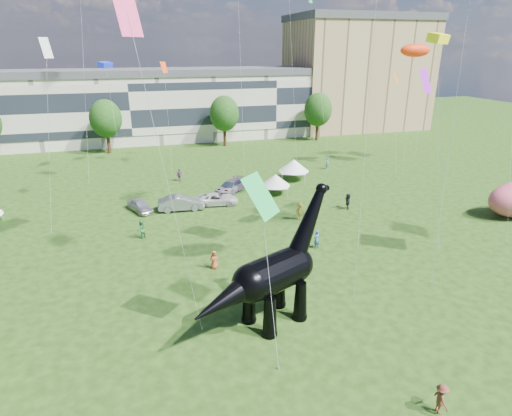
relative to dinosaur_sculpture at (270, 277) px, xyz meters
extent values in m
plane|color=#16330C|center=(0.54, -0.09, -3.38)|extent=(220.00, 220.00, 0.00)
cube|color=beige|center=(-7.46, 61.91, 2.62)|extent=(78.00, 11.00, 12.00)
cube|color=tan|center=(40.54, 64.91, 7.62)|extent=(28.00, 18.00, 22.00)
cylinder|color=#382314|center=(-11.46, 52.91, -1.78)|extent=(0.56, 0.56, 3.20)
ellipsoid|color=#14380F|center=(-11.46, 52.91, 2.94)|extent=(5.20, 5.20, 6.24)
cylinder|color=#382314|center=(8.54, 52.91, -1.78)|extent=(0.56, 0.56, 3.20)
ellipsoid|color=#14380F|center=(8.54, 52.91, 2.94)|extent=(5.20, 5.20, 6.24)
cylinder|color=#382314|center=(26.54, 52.91, -1.78)|extent=(0.56, 0.56, 3.20)
ellipsoid|color=#14380F|center=(26.54, 52.91, 2.94)|extent=(5.20, 5.20, 6.24)
cone|color=black|center=(-0.38, -1.27, -2.02)|extent=(1.24, 1.24, 2.72)
sphere|color=black|center=(-0.38, -1.27, -3.22)|extent=(1.00, 1.00, 1.00)
cone|color=black|center=(-1.21, 0.54, -2.02)|extent=(1.24, 1.24, 2.72)
sphere|color=black|center=(-1.21, 0.54, -3.22)|extent=(1.00, 1.00, 1.00)
cone|color=black|center=(2.09, -0.13, -2.02)|extent=(1.24, 1.24, 2.72)
sphere|color=black|center=(2.09, -0.13, -3.22)|extent=(1.00, 1.00, 1.00)
cone|color=black|center=(1.25, 1.68, -2.02)|extent=(1.24, 1.24, 2.72)
sphere|color=black|center=(1.25, 1.68, -3.22)|extent=(1.00, 1.00, 1.00)
cylinder|color=black|center=(0.36, 0.16, 0.15)|extent=(4.48, 3.82, 2.45)
sphere|color=black|center=(-1.37, -0.63, 0.15)|extent=(2.45, 2.45, 2.45)
sphere|color=black|center=(2.08, 0.96, 0.15)|extent=(2.35, 2.35, 2.35)
cone|color=black|center=(3.09, 1.43, 2.78)|extent=(3.67, 2.67, 4.80)
sphere|color=black|center=(4.09, 1.89, 4.86)|extent=(0.76, 0.76, 0.76)
cylinder|color=black|center=(4.34, 2.01, 4.81)|extent=(0.74, 0.63, 0.40)
cone|color=black|center=(-3.07, -1.42, -0.15)|extent=(5.15, 3.74, 2.66)
imported|color=#BCBCC1|center=(-7.40, 23.14, -2.70)|extent=(3.07, 4.31, 1.36)
imported|color=gray|center=(-3.05, 22.29, -2.56)|extent=(5.09, 2.08, 1.64)
imported|color=silver|center=(1.07, 22.90, -2.71)|extent=(5.09, 2.92, 1.34)
imported|color=#595960|center=(3.55, 26.76, -2.64)|extent=(5.01, 5.15, 1.48)
cube|color=silver|center=(8.68, 24.69, -2.34)|extent=(3.36, 3.36, 0.11)
cone|color=silver|center=(8.68, 24.69, -1.59)|extent=(4.25, 4.25, 1.41)
cylinder|color=#999999|center=(7.12, 23.67, -2.86)|extent=(0.06, 0.06, 1.04)
cylinder|color=#999999|center=(9.70, 23.12, -2.86)|extent=(0.06, 0.06, 1.04)
cylinder|color=#999999|center=(7.67, 26.25, -2.86)|extent=(0.06, 0.06, 1.04)
cylinder|color=#999999|center=(10.25, 25.70, -2.86)|extent=(0.06, 0.06, 1.04)
cube|color=white|center=(12.92, 29.62, -2.21)|extent=(4.11, 4.11, 0.13)
cone|color=white|center=(12.92, 29.62, -1.35)|extent=(5.21, 5.21, 1.60)
cylinder|color=#999999|center=(11.00, 28.74, -2.79)|extent=(0.06, 0.06, 1.17)
cylinder|color=#999999|center=(13.81, 27.70, -2.79)|extent=(0.06, 0.06, 1.17)
cylinder|color=#999999|center=(12.04, 31.54, -2.79)|extent=(0.06, 0.06, 1.17)
cylinder|color=#999999|center=(14.84, 30.51, -2.79)|extent=(0.06, 0.06, 1.17)
cylinder|color=#999999|center=(-21.33, 24.79, -2.87)|extent=(0.06, 0.06, 1.01)
imported|color=#285893|center=(7.42, 9.37, -2.52)|extent=(0.74, 0.66, 1.71)
imported|color=#66306C|center=(-1.95, 33.24, -2.52)|extent=(1.03, 0.97, 1.71)
imported|color=black|center=(14.75, 17.54, -2.48)|extent=(1.12, 1.75, 1.81)
imported|color=teal|center=(19.65, 33.31, -2.56)|extent=(0.66, 0.72, 1.64)
imported|color=#2E753C|center=(-7.52, 15.85, -2.49)|extent=(1.10, 1.07, 1.79)
imported|color=olive|center=(8.46, 16.02, -2.44)|extent=(1.23, 0.72, 1.87)
imported|color=#A84C2A|center=(-2.06, 8.19, -2.59)|extent=(0.84, 0.62, 1.57)
imported|color=brown|center=(5.82, -9.30, -2.56)|extent=(0.72, 1.12, 1.65)
plane|color=#F1430C|center=(-2.20, 42.56, 10.79)|extent=(1.39, 1.42, 1.49)
cube|color=yellow|center=(16.70, 8.72, 14.15)|extent=(2.51, 2.12, 0.89)
cube|color=#1429D9|center=(-10.01, 40.74, 11.26)|extent=(2.03, 2.40, 0.86)
plane|color=#EC417A|center=(-6.99, 5.14, 15.37)|extent=(2.17, 2.46, 2.65)
plane|color=purple|center=(33.93, 32.36, 8.87)|extent=(3.83, 3.01, 3.37)
plane|color=white|center=(-14.27, 23.38, 13.43)|extent=(1.16, 1.79, 1.82)
plane|color=green|center=(-0.72, -0.39, 5.59)|extent=(3.02, 3.03, 2.24)
plane|color=#FC5C10|center=(28.84, 32.18, 9.42)|extent=(1.48, 1.47, 1.35)
ellipsoid|color=red|center=(31.22, 31.90, 13.04)|extent=(4.32, 4.88, 1.77)
camera|label=1|loc=(-7.35, -22.33, 13.53)|focal=30.00mm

